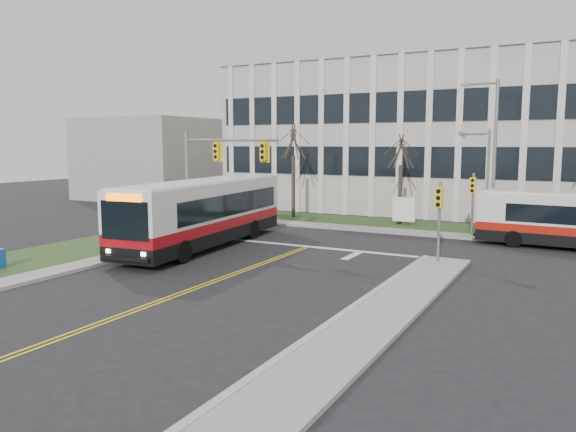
# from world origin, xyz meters

# --- Properties ---
(ground) EXTENTS (120.00, 120.00, 0.00)m
(ground) POSITION_xyz_m (0.00, 0.00, 0.00)
(ground) COLOR black
(ground) RESTS_ON ground
(sidewalk_west) EXTENTS (1.20, 26.00, 0.14)m
(sidewalk_west) POSITION_xyz_m (-7.00, -5.00, 0.07)
(sidewalk_west) COLOR #9E9B93
(sidewalk_west) RESTS_ON ground
(sidewalk_east) EXTENTS (2.00, 26.00, 0.14)m
(sidewalk_east) POSITION_xyz_m (7.50, -5.00, 0.07)
(sidewalk_east) COLOR #9E9B93
(sidewalk_east) RESTS_ON ground
(sidewalk_cross) EXTENTS (44.00, 1.60, 0.14)m
(sidewalk_cross) POSITION_xyz_m (5.00, 15.20, 0.07)
(sidewalk_cross) COLOR #9E9B93
(sidewalk_cross) RESTS_ON ground
(building_lawn) EXTENTS (44.00, 5.00, 0.12)m
(building_lawn) POSITION_xyz_m (5.00, 18.00, 0.06)
(building_lawn) COLOR #2A451D
(building_lawn) RESTS_ON ground
(office_building) EXTENTS (40.00, 16.00, 12.00)m
(office_building) POSITION_xyz_m (5.00, 30.00, 6.00)
(office_building) COLOR beige
(office_building) RESTS_ON ground
(building_annex) EXTENTS (12.00, 12.00, 8.00)m
(building_annex) POSITION_xyz_m (-26.00, 26.00, 4.00)
(building_annex) COLOR #9E9B93
(building_annex) RESTS_ON ground
(mast_arm_signal) EXTENTS (6.11, 0.38, 6.20)m
(mast_arm_signal) POSITION_xyz_m (-5.62, 7.16, 4.26)
(mast_arm_signal) COLOR slate
(mast_arm_signal) RESTS_ON ground
(signal_pole_near) EXTENTS (0.34, 0.39, 3.80)m
(signal_pole_near) POSITION_xyz_m (7.20, 6.90, 2.50)
(signal_pole_near) COLOR slate
(signal_pole_near) RESTS_ON ground
(signal_pole_far) EXTENTS (0.34, 0.39, 3.80)m
(signal_pole_far) POSITION_xyz_m (7.20, 15.40, 2.50)
(signal_pole_far) COLOR slate
(signal_pole_far) RESTS_ON ground
(streetlight) EXTENTS (2.15, 0.25, 9.20)m
(streetlight) POSITION_xyz_m (8.03, 16.20, 5.19)
(streetlight) COLOR slate
(streetlight) RESTS_ON ground
(directory_sign) EXTENTS (1.50, 0.12, 2.00)m
(directory_sign) POSITION_xyz_m (2.50, 17.50, 1.17)
(directory_sign) COLOR slate
(directory_sign) RESTS_ON ground
(tree_left) EXTENTS (1.80, 1.80, 7.70)m
(tree_left) POSITION_xyz_m (-6.00, 18.00, 5.51)
(tree_left) COLOR #42352B
(tree_left) RESTS_ON ground
(tree_mid) EXTENTS (1.80, 1.80, 6.82)m
(tree_mid) POSITION_xyz_m (2.00, 18.20, 4.88)
(tree_mid) COLOR #42352B
(tree_mid) RESTS_ON ground
(bus_main) EXTENTS (4.10, 13.32, 3.49)m
(bus_main) POSITION_xyz_m (-5.00, 5.65, 1.75)
(bus_main) COLOR silver
(bus_main) RESTS_ON ground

